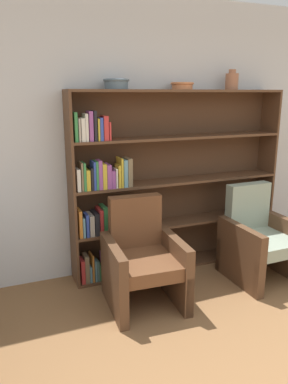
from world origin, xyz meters
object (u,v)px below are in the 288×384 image
object	(u,v)px
armchair_leather	(143,260)
bowl_olive	(116,83)
vase_tall	(232,81)
armchair_cushioned	(259,239)
bowl_cream	(182,85)
bookshelf	(159,186)

from	to	relation	value
armchair_leather	bowl_olive	bearing A→B (deg)	-83.09
vase_tall	armchair_cushioned	bearing A→B (deg)	-85.00
vase_tall	armchair_cushioned	distance (m)	1.66
bowl_olive	vase_tall	bearing A→B (deg)	0.00
bowl_cream	vase_tall	distance (m)	0.58
bowl_olive	armchair_leather	distance (m)	1.62
bowl_cream	vase_tall	size ratio (longest dim) A/B	1.13
vase_tall	armchair_leather	size ratio (longest dim) A/B	0.22
bookshelf	bowl_cream	size ratio (longest dim) A/B	9.93
bowl_olive	armchair_cushioned	distance (m)	2.08
bowl_olive	bowl_cream	bearing A→B (deg)	-0.00
bookshelf	bowl_olive	world-z (taller)	bowl_olive
bookshelf	armchair_leather	world-z (taller)	bookshelf
bowl_olive	bowl_cream	distance (m)	0.68
bowl_cream	armchair_cushioned	xyz separation A→B (m)	(0.63, -0.56, -1.51)
armchair_leather	vase_tall	bearing A→B (deg)	-151.53
bowl_cream	armchair_cushioned	size ratio (longest dim) A/B	0.25
bowl_olive	bowl_cream	world-z (taller)	bowl_olive
vase_tall	armchair_cushioned	world-z (taller)	vase_tall
bowl_cream	armchair_leather	xyz separation A→B (m)	(-0.65, -0.56, -1.51)
bowl_cream	bookshelf	bearing A→B (deg)	174.92
bowl_olive	bowl_cream	size ratio (longest dim) A/B	1.05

